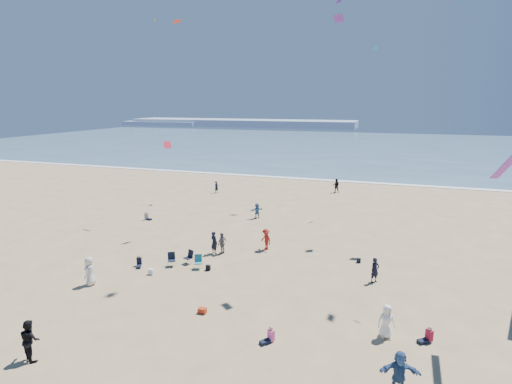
% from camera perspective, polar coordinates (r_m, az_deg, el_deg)
% --- Properties ---
extents(ground, '(220.00, 220.00, 0.00)m').
position_cam_1_polar(ground, '(20.62, -13.39, -21.66)').
color(ground, tan).
rests_on(ground, ground).
extents(ocean, '(220.00, 100.00, 0.06)m').
position_cam_1_polar(ocean, '(110.25, 13.58, 6.39)').
color(ocean, '#476B84').
rests_on(ocean, ground).
extents(surf_line, '(220.00, 1.20, 0.08)m').
position_cam_1_polar(surf_line, '(61.08, 9.28, 1.72)').
color(surf_line, white).
rests_on(surf_line, ground).
extents(headland_far, '(110.00, 20.00, 3.20)m').
position_cam_1_polar(headland_far, '(197.15, -2.18, 9.84)').
color(headland_far, '#7A8EA8').
rests_on(headland_far, ground).
extents(headland_near, '(40.00, 14.00, 2.00)m').
position_cam_1_polar(headland_near, '(210.28, -13.07, 9.54)').
color(headland_near, '#7A8EA8').
rests_on(headland_near, ground).
extents(standing_flyers, '(32.30, 40.37, 1.93)m').
position_cam_1_polar(standing_flyers, '(28.74, 2.47, -9.06)').
color(standing_flyers, slate).
rests_on(standing_flyers, ground).
extents(seated_group, '(26.11, 25.42, 0.84)m').
position_cam_1_polar(seated_group, '(24.95, -6.75, -13.81)').
color(seated_group, white).
rests_on(seated_group, ground).
extents(chair_cluster, '(2.80, 1.61, 1.00)m').
position_cam_1_polar(chair_cluster, '(29.41, -9.99, -9.50)').
color(chair_cluster, black).
rests_on(chair_cluster, ground).
extents(white_tote, '(0.35, 0.20, 0.40)m').
position_cam_1_polar(white_tote, '(28.71, -14.75, -10.96)').
color(white_tote, white).
rests_on(white_tote, ground).
extents(black_backpack, '(0.30, 0.22, 0.38)m').
position_cam_1_polar(black_backpack, '(28.64, -6.86, -10.70)').
color(black_backpack, black).
rests_on(black_backpack, ground).
extents(cooler, '(0.45, 0.30, 0.30)m').
position_cam_1_polar(cooler, '(23.43, -7.68, -16.45)').
color(cooler, '#A42E17').
rests_on(cooler, ground).
extents(navy_bag, '(0.28, 0.18, 0.34)m').
position_cam_1_polar(navy_bag, '(30.66, 14.47, -9.44)').
color(navy_bag, black).
rests_on(navy_bag, ground).
extents(kites_aloft, '(38.10, 38.12, 29.94)m').
position_cam_1_polar(kites_aloft, '(27.19, 18.02, 19.29)').
color(kites_aloft, yellow).
rests_on(kites_aloft, ground).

